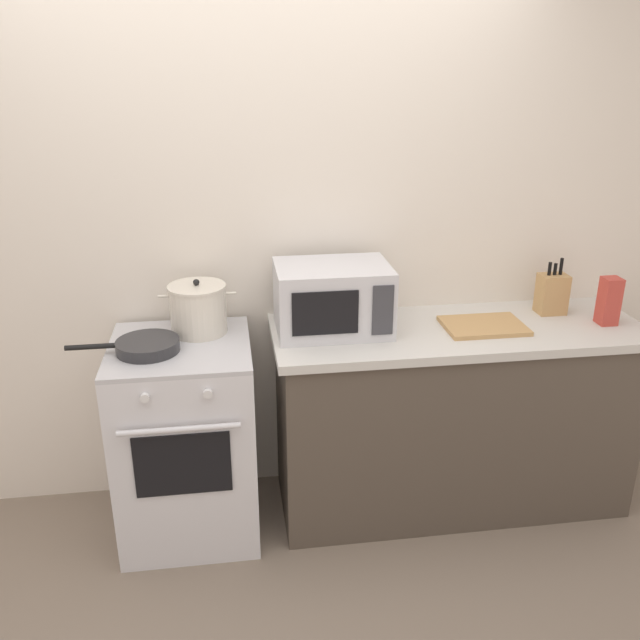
{
  "coord_description": "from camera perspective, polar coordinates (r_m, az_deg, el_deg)",
  "views": [
    {
      "loc": [
        -0.13,
        -2.08,
        2.06
      ],
      "look_at": [
        0.26,
        0.6,
        1.0
      ],
      "focal_mm": 37.7,
      "sensor_mm": 36.0,
      "label": 1
    }
  ],
  "objects": [
    {
      "name": "pasta_box",
      "position": [
        3.32,
        23.33,
        1.49
      ],
      "size": [
        0.08,
        0.08,
        0.22
      ],
      "primitive_type": "cube",
      "color": "#B73D33",
      "rests_on": "countertop_right"
    },
    {
      "name": "knife_block",
      "position": [
        3.37,
        19.09,
        2.14
      ],
      "size": [
        0.13,
        0.1,
        0.27
      ],
      "color": "tan",
      "rests_on": "countertop_right"
    },
    {
      "name": "countertop_right",
      "position": [
        3.12,
        11.73,
        -0.96
      ],
      "size": [
        1.7,
        0.6,
        0.04
      ],
      "primitive_type": "cube",
      "color": "beige",
      "rests_on": "lower_cabinet_right"
    },
    {
      "name": "lower_cabinet_right",
      "position": [
        3.32,
        11.13,
        -8.34
      ],
      "size": [
        1.64,
        0.56,
        0.88
      ],
      "primitive_type": "cube",
      "color": "#4C4238",
      "rests_on": "ground_plane"
    },
    {
      "name": "cutting_board",
      "position": [
        3.12,
        13.71,
        -0.48
      ],
      "size": [
        0.36,
        0.26,
        0.02
      ],
      "primitive_type": "cube",
      "color": "tan",
      "rests_on": "countertop_right"
    },
    {
      "name": "back_wall",
      "position": [
        3.19,
        -0.19,
        6.64
      ],
      "size": [
        4.4,
        0.1,
        2.5
      ],
      "primitive_type": "cube",
      "color": "silver",
      "rests_on": "ground_plane"
    },
    {
      "name": "frying_pan",
      "position": [
        2.88,
        -14.53,
        -2.13
      ],
      "size": [
        0.46,
        0.26,
        0.05
      ],
      "color": "#28282B",
      "rests_on": "stove"
    },
    {
      "name": "stock_pot",
      "position": [
        3.0,
        -10.3,
        0.94
      ],
      "size": [
        0.34,
        0.25,
        0.25
      ],
      "color": "beige",
      "rests_on": "stove"
    },
    {
      "name": "ground_plane",
      "position": [
        2.93,
        -3.59,
        -23.33
      ],
      "size": [
        10.0,
        10.0,
        0.0
      ],
      "primitive_type": "plane",
      "color": "#7A6B5B"
    },
    {
      "name": "stove",
      "position": [
        3.13,
        -11.23,
        -9.83
      ],
      "size": [
        0.6,
        0.64,
        0.92
      ],
      "color": "silver",
      "rests_on": "ground_plane"
    },
    {
      "name": "microwave",
      "position": [
        2.97,
        1.07,
        1.87
      ],
      "size": [
        0.5,
        0.37,
        0.3
      ],
      "color": "silver",
      "rests_on": "countertop_right"
    }
  ]
}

